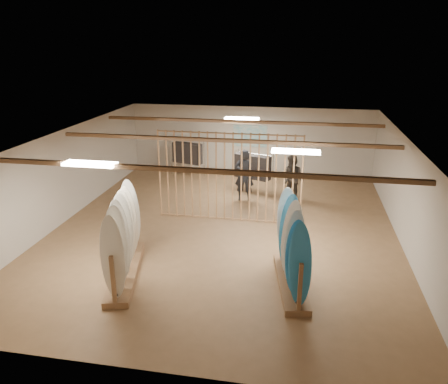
% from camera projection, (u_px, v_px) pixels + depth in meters
% --- Properties ---
extents(floor, '(12.00, 12.00, 0.00)m').
position_uv_depth(floor, '(224.00, 230.00, 13.01)').
color(floor, olive).
rests_on(floor, ground).
extents(ceiling, '(12.00, 12.00, 0.00)m').
position_uv_depth(ceiling, '(224.00, 138.00, 12.08)').
color(ceiling, gray).
rests_on(ceiling, ground).
extents(wall_back, '(12.00, 0.00, 12.00)m').
position_uv_depth(wall_back, '(250.00, 141.00, 18.12)').
color(wall_back, beige).
rests_on(wall_back, ground).
extents(wall_front, '(12.00, 0.00, 12.00)m').
position_uv_depth(wall_front, '(157.00, 302.00, 6.97)').
color(wall_front, beige).
rests_on(wall_front, ground).
extents(wall_left, '(0.00, 12.00, 12.00)m').
position_uv_depth(wall_left, '(64.00, 176.00, 13.39)').
color(wall_left, beige).
rests_on(wall_left, ground).
extents(wall_right, '(0.00, 12.00, 12.00)m').
position_uv_depth(wall_right, '(407.00, 196.00, 11.70)').
color(wall_right, beige).
rests_on(wall_right, ground).
extents(ceiling_slats, '(9.50, 6.12, 0.10)m').
position_uv_depth(ceiling_slats, '(224.00, 140.00, 12.11)').
color(ceiling_slats, olive).
rests_on(ceiling_slats, ground).
extents(light_panels, '(1.20, 0.35, 0.06)m').
position_uv_depth(light_panels, '(224.00, 140.00, 12.10)').
color(light_panels, white).
rests_on(light_panels, ground).
extents(bamboo_partition, '(4.45, 0.05, 2.78)m').
position_uv_depth(bamboo_partition, '(229.00, 177.00, 13.29)').
color(bamboo_partition, tan).
rests_on(bamboo_partition, ground).
extents(poster, '(1.40, 0.03, 0.90)m').
position_uv_depth(poster, '(250.00, 136.00, 18.03)').
color(poster, '#369FBE').
rests_on(poster, ground).
extents(rack_left, '(1.23, 2.97, 2.04)m').
position_uv_depth(rack_left, '(124.00, 248.00, 10.31)').
color(rack_left, olive).
rests_on(rack_left, floor).
extents(rack_right, '(0.96, 2.55, 2.01)m').
position_uv_depth(rack_right, '(292.00, 259.00, 9.86)').
color(rack_right, olive).
rests_on(rack_right, floor).
extents(clothing_rack_a, '(1.31, 0.71, 1.46)m').
position_uv_depth(clothing_rack_a, '(187.00, 153.00, 17.95)').
color(clothing_rack_a, silver).
rests_on(clothing_rack_a, floor).
extents(clothing_rack_b, '(1.38, 0.83, 1.54)m').
position_uv_depth(clothing_rack_b, '(253.00, 167.00, 15.85)').
color(clothing_rack_b, silver).
rests_on(clothing_rack_b, floor).
extents(shopper_a, '(0.77, 0.53, 2.08)m').
position_uv_depth(shopper_a, '(244.00, 172.00, 15.08)').
color(shopper_a, black).
rests_on(shopper_a, floor).
extents(shopper_b, '(1.12, 1.04, 1.86)m').
position_uv_depth(shopper_b, '(293.00, 176.00, 15.02)').
color(shopper_b, '#312B25').
rests_on(shopper_b, floor).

